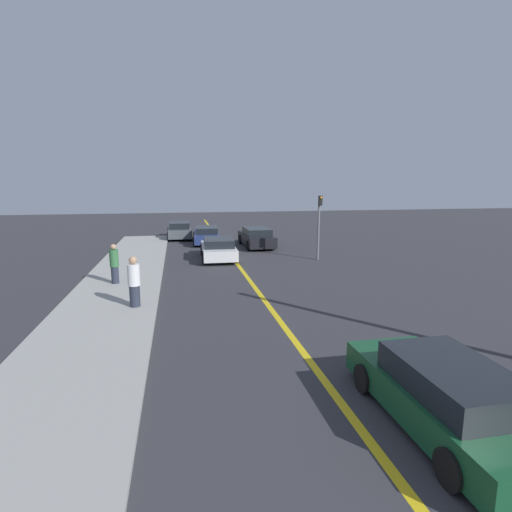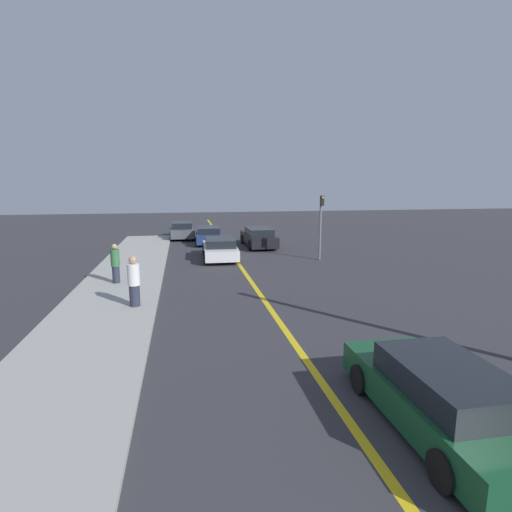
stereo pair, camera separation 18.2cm
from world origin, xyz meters
name	(u,v)px [view 1 (the left image)]	position (x,y,z in m)	size (l,w,h in m)	color
road_center_line	(248,278)	(0.00, 18.00, 0.00)	(0.20, 60.00, 0.01)	gold
sidewalk_left	(116,291)	(-5.61, 16.66, 0.06)	(3.42, 33.32, 0.12)	#9E9E99
car_near_right_lane	(445,396)	(1.48, 6.12, 0.62)	(1.88, 4.43, 1.28)	#144728
car_ahead_center	(218,249)	(-0.86, 22.99, 0.61)	(2.05, 4.42, 1.21)	silver
car_far_distant	(256,237)	(2.17, 27.04, 0.64)	(1.98, 4.72, 1.30)	black
car_parked_left_lot	(206,235)	(-1.11, 29.24, 0.60)	(2.00, 4.56, 1.21)	navy
car_oncoming_far	(179,230)	(-3.00, 32.24, 0.64)	(1.90, 4.30, 1.30)	#4C5156
pedestrian_near_curb	(134,282)	(-4.64, 14.21, 0.99)	(0.42, 0.42, 1.76)	#282D3D
pedestrian_mid_group	(114,264)	(-5.79, 17.73, 0.96)	(0.36, 0.36, 1.69)	#282D3D
traffic_light	(319,220)	(4.70, 21.65, 2.26)	(0.18, 0.40, 3.63)	slate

